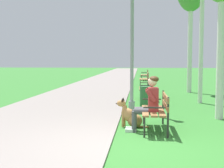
% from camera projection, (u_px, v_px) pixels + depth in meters
% --- Properties ---
extents(ground_plane, '(120.00, 120.00, 0.00)m').
position_uv_depth(ground_plane, '(128.00, 149.00, 5.53)').
color(ground_plane, '#33752D').
extents(paved_path, '(4.04, 60.00, 0.04)m').
position_uv_depth(paved_path, '(114.00, 77.00, 29.57)').
color(paved_path, gray).
rests_on(paved_path, ground).
extents(park_bench_near, '(0.55, 1.50, 0.85)m').
position_uv_depth(park_bench_near, '(157.00, 108.00, 6.94)').
color(park_bench_near, olive).
rests_on(park_bench_near, ground).
extents(park_bench_mid, '(0.55, 1.50, 0.85)m').
position_uv_depth(park_bench_mid, '(148.00, 87.00, 12.49)').
color(park_bench_mid, olive).
rests_on(park_bench_mid, ground).
extents(park_bench_far, '(0.55, 1.50, 0.85)m').
position_uv_depth(park_bench_far, '(145.00, 78.00, 18.76)').
color(park_bench_far, olive).
rests_on(park_bench_far, ground).
extents(park_bench_furthest, '(0.55, 1.50, 0.85)m').
position_uv_depth(park_bench_furthest, '(145.00, 74.00, 24.11)').
color(park_bench_furthest, olive).
rests_on(park_bench_furthest, ground).
extents(person_seated_on_near_bench, '(0.74, 0.49, 1.25)m').
position_uv_depth(person_seated_on_near_bench, '(148.00, 101.00, 6.82)').
color(person_seated_on_near_bench, '#4C4C51').
rests_on(person_seated_on_near_bench, ground).
extents(dog_shepherd, '(0.82, 0.38, 0.71)m').
position_uv_depth(dog_shepherd, '(131.00, 116.00, 7.33)').
color(dog_shepherd, '#B27F47').
rests_on(dog_shepherd, ground).
extents(lamp_post_near, '(0.24, 0.24, 4.67)m').
position_uv_depth(lamp_post_near, '(132.00, 34.00, 9.58)').
color(lamp_post_near, gray).
rests_on(lamp_post_near, ground).
extents(litter_bin, '(0.36, 0.36, 0.70)m').
position_uv_depth(litter_bin, '(145.00, 96.00, 10.60)').
color(litter_bin, '#2D6638').
rests_on(litter_bin, ground).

